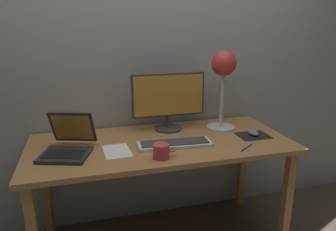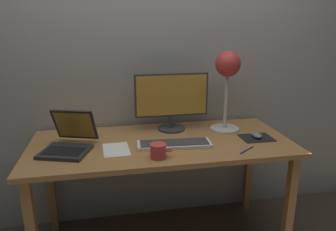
{
  "view_description": "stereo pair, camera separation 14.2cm",
  "coord_description": "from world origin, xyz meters",
  "views": [
    {
      "loc": [
        -0.44,
        -1.77,
        1.45
      ],
      "look_at": [
        0.03,
        -0.05,
        0.92
      ],
      "focal_mm": 33.72,
      "sensor_mm": 36.0,
      "label": 1
    },
    {
      "loc": [
        -0.3,
        -1.8,
        1.45
      ],
      "look_at": [
        0.03,
        -0.05,
        0.92
      ],
      "focal_mm": 33.72,
      "sensor_mm": 36.0,
      "label": 2
    }
  ],
  "objects": [
    {
      "name": "paper_sheet_near_mouse",
      "position": [
        -0.28,
        -0.08,
        0.74
      ],
      "size": [
        0.16,
        0.22,
        0.0
      ],
      "primitive_type": "cube",
      "rotation": [
        0.0,
        0.0,
        0.05
      ],
      "color": "white",
      "rests_on": "desk"
    },
    {
      "name": "mouse",
      "position": [
        0.6,
        -0.06,
        0.76
      ],
      "size": [
        0.06,
        0.1,
        0.03
      ],
      "primitive_type": "ellipsoid",
      "color": "slate",
      "rests_on": "mousepad"
    },
    {
      "name": "monitor",
      "position": [
        0.1,
        0.21,
        0.96
      ],
      "size": [
        0.5,
        0.18,
        0.39
      ],
      "color": "#38383A",
      "rests_on": "desk"
    },
    {
      "name": "keyboard_main",
      "position": [
        0.06,
        -0.09,
        0.75
      ],
      "size": [
        0.45,
        0.17,
        0.03
      ],
      "color": "silver",
      "rests_on": "desk"
    },
    {
      "name": "laptop",
      "position": [
        -0.54,
        -0.01,
        0.8
      ],
      "size": [
        0.34,
        0.38,
        0.22
      ],
      "color": "#28282B",
      "rests_on": "desk"
    },
    {
      "name": "desk",
      "position": [
        0.0,
        0.0,
        0.66
      ],
      "size": [
        1.6,
        0.7,
        0.74
      ],
      "color": "#A8703D",
      "rests_on": "ground"
    },
    {
      "name": "mousepad",
      "position": [
        0.6,
        -0.06,
        0.74
      ],
      "size": [
        0.2,
        0.16,
        0.0
      ],
      "primitive_type": "cube",
      "color": "black",
      "rests_on": "desk"
    },
    {
      "name": "pen",
      "position": [
        0.46,
        -0.24,
        0.74
      ],
      "size": [
        0.12,
        0.09,
        0.01
      ],
      "primitive_type": "cylinder",
      "rotation": [
        0.0,
        1.57,
        0.62
      ],
      "color": "#2633A5",
      "rests_on": "desk"
    },
    {
      "name": "coffee_mug",
      "position": [
        -0.06,
        -0.24,
        0.78
      ],
      "size": [
        0.12,
        0.09,
        0.08
      ],
      "color": "#CC3F3F",
      "rests_on": "desk"
    },
    {
      "name": "back_wall",
      "position": [
        0.0,
        0.4,
        1.3
      ],
      "size": [
        4.8,
        0.06,
        2.6
      ],
      "primitive_type": "cube",
      "color": "#9E998E",
      "rests_on": "ground"
    },
    {
      "name": "desk_lamp",
      "position": [
        0.46,
        0.13,
        1.13
      ],
      "size": [
        0.19,
        0.19,
        0.53
      ],
      "color": "beige",
      "rests_on": "desk"
    }
  ]
}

